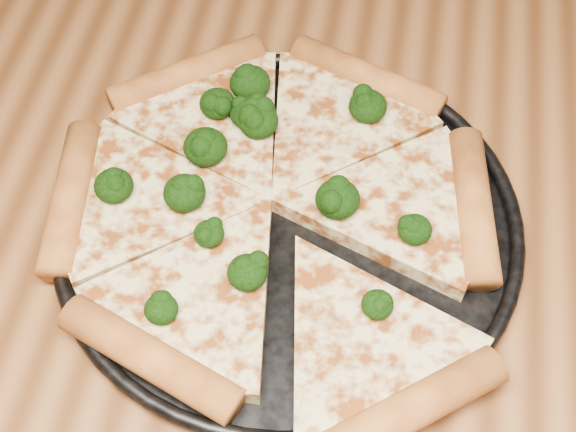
# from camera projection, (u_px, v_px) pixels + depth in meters

# --- Properties ---
(pizza_pan) EXTENTS (0.36, 0.36, 0.02)m
(pizza_pan) POSITION_uv_depth(u_px,v_px,m) (288.00, 222.00, 0.65)
(pizza_pan) COLOR black
(pizza_pan) RESTS_ON dining_table
(pizza) EXTENTS (0.36, 0.39, 0.03)m
(pizza) POSITION_uv_depth(u_px,v_px,m) (275.00, 208.00, 0.65)
(pizza) COLOR #DEC588
(pizza) RESTS_ON pizza_pan
(broccoli_florets) EXTENTS (0.26, 0.25, 0.03)m
(broccoli_florets) POSITION_uv_depth(u_px,v_px,m) (250.00, 154.00, 0.67)
(broccoli_florets) COLOR black
(broccoli_florets) RESTS_ON pizza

